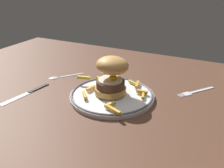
% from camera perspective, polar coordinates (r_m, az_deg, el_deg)
% --- Properties ---
extents(ground_plane, '(1.37, 0.93, 0.04)m').
position_cam_1_polar(ground_plane, '(0.81, -2.00, -3.09)').
color(ground_plane, brown).
extents(dinner_plate, '(0.26, 0.26, 0.02)m').
position_cam_1_polar(dinner_plate, '(0.77, 0.00, -2.56)').
color(dinner_plate, silver).
rests_on(dinner_plate, ground_plane).
extents(burger, '(0.13, 0.13, 0.12)m').
position_cam_1_polar(burger, '(0.74, -0.11, 2.24)').
color(burger, '#C68F44').
rests_on(burger, dinner_plate).
extents(fries_pile, '(0.24, 0.22, 0.02)m').
position_cam_1_polar(fries_pile, '(0.76, 0.18, -1.57)').
color(fries_pile, '#E1AA4E').
rests_on(fries_pile, dinner_plate).
extents(fork, '(0.10, 0.12, 0.00)m').
position_cam_1_polar(fork, '(0.85, 18.51, -1.63)').
color(fork, silver).
rests_on(fork, ground_plane).
extents(knife, '(0.04, 0.18, 0.01)m').
position_cam_1_polar(knife, '(0.84, -18.31, -1.68)').
color(knife, black).
rests_on(knife, ground_plane).
extents(spoon, '(0.10, 0.11, 0.01)m').
position_cam_1_polar(spoon, '(0.93, -12.36, 1.61)').
color(spoon, silver).
rests_on(spoon, ground_plane).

